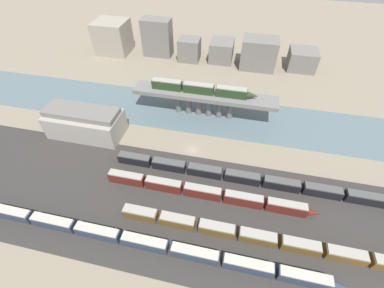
# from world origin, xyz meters

# --- Properties ---
(ground_plane) EXTENTS (400.00, 400.00, 0.00)m
(ground_plane) POSITION_xyz_m (0.00, 0.00, 0.00)
(ground_plane) COLOR gray
(railbed_yard) EXTENTS (280.00, 42.00, 0.01)m
(railbed_yard) POSITION_xyz_m (0.00, -24.00, 0.00)
(railbed_yard) COLOR #33302D
(railbed_yard) RESTS_ON ground
(river_water) EXTENTS (320.00, 26.10, 0.01)m
(river_water) POSITION_xyz_m (0.00, 21.93, 0.00)
(river_water) COLOR slate
(river_water) RESTS_ON ground
(bridge) EXTENTS (57.95, 8.51, 10.44)m
(bridge) POSITION_xyz_m (0.00, 21.93, 8.02)
(bridge) COLOR slate
(bridge) RESTS_ON ground
(train_on_bridge) EXTENTS (42.33, 2.99, 3.89)m
(train_on_bridge) POSITION_xyz_m (-0.92, 21.93, 12.34)
(train_on_bridge) COLOR #23381E
(train_on_bridge) RESTS_ON bridge
(train_yard_near) EXTENTS (111.27, 2.65, 3.78)m
(train_yard_near) POSITION_xyz_m (-10.12, -37.53, 1.86)
(train_yard_near) COLOR #2D384C
(train_yard_near) RESTS_ON ground
(train_yard_mid) EXTENTS (80.13, 2.96, 3.52)m
(train_yard_mid) POSITION_xyz_m (25.62, -29.54, 1.73)
(train_yard_mid) COLOR brown
(train_yard_mid) RESTS_ON ground
(train_yard_far) EXTENTS (65.62, 2.63, 4.06)m
(train_yard_far) POSITION_xyz_m (8.38, -18.64, 2.00)
(train_yard_far) COLOR #5B1E19
(train_yard_far) RESTS_ON ground
(train_yard_outer) EXTENTS (101.81, 2.87, 3.55)m
(train_yard_outer) POSITION_xyz_m (26.30, -10.17, 1.74)
(train_yard_outer) COLOR black
(train_yard_outer) RESTS_ON ground
(warehouse_building) EXTENTS (27.88, 13.00, 11.26)m
(warehouse_building) POSITION_xyz_m (-41.86, 0.52, 5.35)
(warehouse_building) COLOR #9E998E
(warehouse_building) RESTS_ON ground
(city_block_far_left) EXTENTS (17.87, 15.99, 17.20)m
(city_block_far_left) POSITION_xyz_m (-61.44, 69.13, 8.60)
(city_block_far_left) COLOR gray
(city_block_far_left) RESTS_ON ground
(city_block_left) EXTENTS (15.81, 8.61, 19.72)m
(city_block_left) POSITION_xyz_m (-35.40, 70.78, 9.86)
(city_block_left) COLOR slate
(city_block_left) RESTS_ON ground
(city_block_center) EXTENTS (11.24, 9.91, 11.71)m
(city_block_center) POSITION_xyz_m (-16.76, 68.55, 5.85)
(city_block_center) COLOR slate
(city_block_center) RESTS_ON ground
(city_block_right) EXTENTS (12.29, 13.95, 10.62)m
(city_block_right) POSITION_xyz_m (0.59, 72.12, 5.31)
(city_block_right) COLOR slate
(city_block_right) RESTS_ON ground
(city_block_far_right) EXTENTS (17.86, 12.45, 15.39)m
(city_block_far_right) POSITION_xyz_m (20.28, 67.87, 7.70)
(city_block_far_right) COLOR slate
(city_block_far_right) RESTS_ON ground
(city_block_tall) EXTENTS (13.88, 13.20, 9.94)m
(city_block_tall) POSITION_xyz_m (42.96, 71.68, 4.97)
(city_block_tall) COLOR slate
(city_block_tall) RESTS_ON ground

